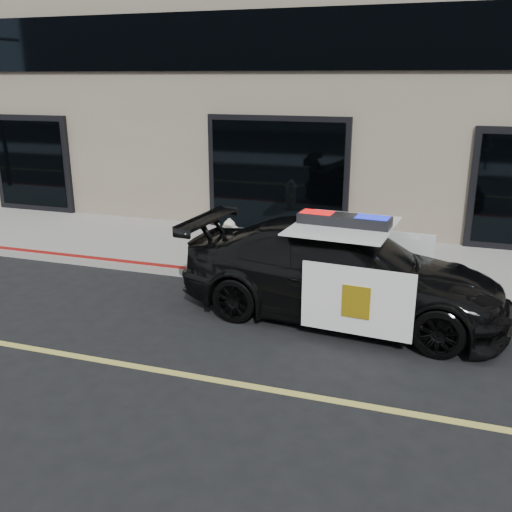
% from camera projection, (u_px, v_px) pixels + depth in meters
% --- Properties ---
extents(ground, '(120.00, 120.00, 0.00)m').
position_uv_depth(ground, '(199.00, 378.00, 7.38)').
color(ground, black).
rests_on(ground, ground).
extents(sidewalk_n, '(60.00, 3.50, 0.15)m').
position_uv_depth(sidewalk_n, '(299.00, 256.00, 12.11)').
color(sidewalk_n, gray).
rests_on(sidewalk_n, ground).
extents(police_car, '(2.95, 5.51, 1.69)m').
position_uv_depth(police_car, '(342.00, 272.00, 9.08)').
color(police_car, black).
rests_on(police_car, ground).
extents(fire_hydrant, '(0.38, 0.53, 0.84)m').
position_uv_depth(fire_hydrant, '(229.00, 240.00, 11.62)').
color(fire_hydrant, beige).
rests_on(fire_hydrant, sidewalk_n).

